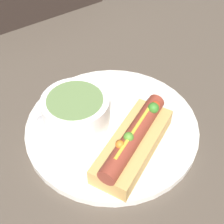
# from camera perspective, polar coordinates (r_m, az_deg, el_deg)

# --- Properties ---
(ground_plane) EXTENTS (4.00, 4.00, 0.00)m
(ground_plane) POSITION_cam_1_polar(r_m,az_deg,el_deg) (0.50, 0.00, -3.11)
(ground_plane) COLOR #4C4238
(dinner_plate) EXTENTS (0.27, 0.27, 0.01)m
(dinner_plate) POSITION_cam_1_polar(r_m,az_deg,el_deg) (0.50, 0.00, -2.64)
(dinner_plate) COLOR white
(dinner_plate) RESTS_ON ground_plane
(hot_dog) EXTENTS (0.17, 0.12, 0.06)m
(hot_dog) POSITION_cam_1_polar(r_m,az_deg,el_deg) (0.44, 4.00, -5.42)
(hot_dog) COLOR tan
(hot_dog) RESTS_ON dinner_plate
(soup_bowl) EXTENTS (0.10, 0.10, 0.05)m
(soup_bowl) POSITION_cam_1_polar(r_m,az_deg,el_deg) (0.48, -6.61, 0.40)
(soup_bowl) COLOR white
(soup_bowl) RESTS_ON dinner_plate
(spoon) EXTENTS (0.05, 0.17, 0.01)m
(spoon) POSITION_cam_1_polar(r_m,az_deg,el_deg) (0.49, -10.14, -3.47)
(spoon) COLOR #B7B7BC
(spoon) RESTS_ON dinner_plate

